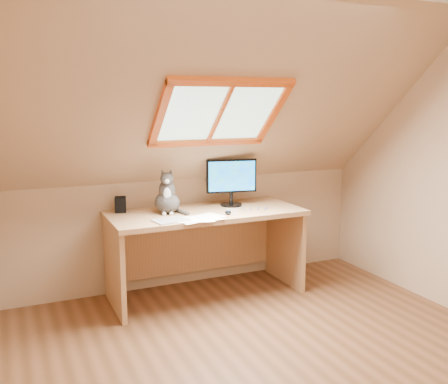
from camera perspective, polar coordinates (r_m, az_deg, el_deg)
ground at (r=3.46m, az=6.86°, el=-19.34°), size 3.50×3.50×0.00m
room_shell at (r=2.95m, az=8.39°, el=4.81°), size 3.52×3.52×2.41m
desk at (r=4.47m, az=-2.45°, el=-4.87°), size 1.69×0.74×0.77m
monitor at (r=4.52m, az=0.86°, el=1.48°), size 0.46×0.20×0.43m
cat at (r=4.27m, az=-6.52°, el=-0.58°), size 0.27×0.30×0.39m
desk_speaker at (r=4.38m, az=-11.75°, el=-1.41°), size 0.11×0.11×0.13m
graphics_tablet at (r=4.00m, az=-6.10°, el=-3.24°), size 0.30×0.23×0.01m
mouse at (r=4.22m, az=0.48°, el=-2.34°), size 0.09×0.11×0.03m
papers at (r=4.06m, az=-2.88°, el=-3.04°), size 0.35×0.30×0.01m
cables at (r=4.38m, az=2.51°, el=-2.03°), size 0.51×0.26×0.01m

